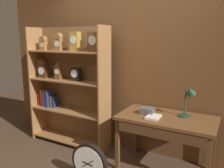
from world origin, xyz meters
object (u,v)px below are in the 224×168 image
(desk_lamp, at_px, (188,98))
(workbench, at_px, (166,124))
(bookshelf, at_px, (68,84))
(open_repair_manual, at_px, (153,117))
(toolbox_small, at_px, (147,111))
(round_clock_large, at_px, (89,164))

(desk_lamp, bearing_deg, workbench, -155.23)
(bookshelf, distance_m, open_repair_manual, 1.56)
(workbench, distance_m, toolbox_small, 0.28)
(bookshelf, relative_size, workbench, 1.58)
(workbench, relative_size, round_clock_large, 2.34)
(toolbox_small, bearing_deg, round_clock_large, -123.02)
(bookshelf, bearing_deg, open_repair_manual, -6.56)
(toolbox_small, distance_m, round_clock_large, 0.99)
(bookshelf, xyz_separation_m, open_repair_manual, (1.53, -0.18, -0.24))
(workbench, bearing_deg, open_repair_manual, -145.19)
(bookshelf, bearing_deg, round_clock_large, -39.41)
(bookshelf, relative_size, round_clock_large, 3.69)
(workbench, distance_m, round_clock_large, 1.08)
(workbench, relative_size, open_repair_manual, 5.55)
(round_clock_large, bearing_deg, workbench, 44.90)
(desk_lamp, bearing_deg, toolbox_small, -166.96)
(workbench, height_order, toolbox_small, toolbox_small)
(bookshelf, height_order, toolbox_small, bookshelf)
(desk_lamp, height_order, open_repair_manual, desk_lamp)
(workbench, distance_m, open_repair_manual, 0.20)
(desk_lamp, height_order, round_clock_large, desk_lamp)
(bookshelf, bearing_deg, toolbox_small, -3.38)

